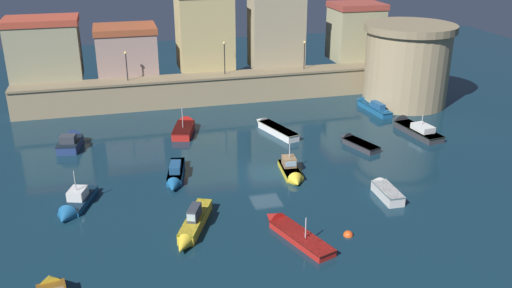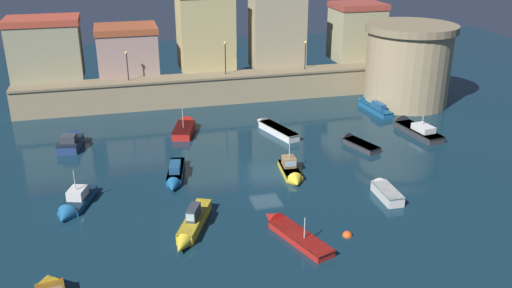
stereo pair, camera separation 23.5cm
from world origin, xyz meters
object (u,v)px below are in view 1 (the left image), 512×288
at_px(moored_boat_5, 292,172).
at_px(moored_boat_7, 185,127).
at_px(moored_boat_0, 384,190).
at_px(moored_boat_1, 175,175).
at_px(mooring_buoy_0, 348,235).
at_px(quay_lamp_1, 224,53).
at_px(moored_boat_12, 291,230).
at_px(moored_boat_9, 355,142).
at_px(moored_boat_11, 74,205).
at_px(quay_lamp_2, 305,50).
at_px(moored_boat_4, 412,127).
at_px(moored_boat_10, 273,128).
at_px(moored_boat_6, 371,106).
at_px(moored_boat_8, 71,141).
at_px(fortress_tower, 407,64).
at_px(quay_lamp_0, 126,61).

xyz_separation_m(moored_boat_5, moored_boat_7, (-7.29, 13.08, 0.03)).
distance_m(moored_boat_0, moored_boat_7, 22.54).
distance_m(moored_boat_1, mooring_buoy_0, 15.86).
height_order(moored_boat_1, moored_boat_5, moored_boat_5).
xyz_separation_m(quay_lamp_1, moored_boat_5, (1.18, -22.02, -5.48)).
bearing_deg(moored_boat_12, moored_boat_9, -57.83).
height_order(quay_lamp_1, moored_boat_11, quay_lamp_1).
bearing_deg(moored_boat_5, quay_lamp_2, 163.38).
bearing_deg(moored_boat_4, quay_lamp_1, 40.05).
bearing_deg(moored_boat_0, moored_boat_10, 17.23).
distance_m(moored_boat_6, moored_boat_8, 32.83).
bearing_deg(moored_boat_12, moored_boat_1, 12.14).
bearing_deg(quay_lamp_2, moored_boat_11, -138.19).
relative_size(fortress_tower, mooring_buoy_0, 15.05).
distance_m(fortress_tower, quay_lamp_0, 32.07).
height_order(moored_boat_9, moored_boat_11, moored_boat_11).
height_order(moored_boat_4, moored_boat_10, moored_boat_4).
xyz_separation_m(moored_boat_7, moored_boat_12, (4.31, -21.97, -0.15)).
height_order(moored_boat_5, moored_boat_9, moored_boat_5).
xyz_separation_m(fortress_tower, quay_lamp_2, (-10.49, 5.94, 0.91)).
height_order(moored_boat_4, mooring_buoy_0, moored_boat_4).
bearing_deg(fortress_tower, mooring_buoy_0, -125.00).
xyz_separation_m(moored_boat_6, mooring_buoy_0, (-13.54, -24.91, -0.41)).
relative_size(moored_boat_6, moored_boat_8, 1.49).
height_order(quay_lamp_2, moored_boat_6, quay_lamp_2).
bearing_deg(moored_boat_9, moored_boat_5, 103.58).
bearing_deg(moored_boat_10, quay_lamp_1, -4.61).
xyz_separation_m(fortress_tower, quay_lamp_1, (-20.31, 5.94, 1.15)).
bearing_deg(quay_lamp_0, moored_boat_5, -60.68).
height_order(quay_lamp_2, moored_boat_1, quay_lamp_2).
bearing_deg(moored_boat_11, quay_lamp_2, 150.28).
distance_m(quay_lamp_2, moored_boat_8, 29.34).
height_order(moored_boat_5, moored_boat_7, moored_boat_7).
height_order(moored_boat_8, moored_boat_12, moored_boat_12).
distance_m(quay_lamp_2, moored_boat_4, 17.10).
xyz_separation_m(quay_lamp_1, moored_boat_4, (16.48, -14.87, -5.45)).
xyz_separation_m(moored_boat_7, moored_boat_8, (-11.06, -1.38, 0.10)).
height_order(quay_lamp_0, moored_boat_7, quay_lamp_0).
bearing_deg(quay_lamp_1, moored_boat_11, -124.97).
height_order(moored_boat_6, moored_boat_12, moored_boat_12).
distance_m(moored_boat_12, mooring_buoy_0, 3.97).
bearing_deg(moored_boat_7, moored_boat_9, -101.31).
relative_size(quay_lamp_2, moored_boat_5, 0.70).
bearing_deg(fortress_tower, moored_boat_10, -162.96).
distance_m(moored_boat_7, moored_boat_12, 22.39).
xyz_separation_m(quay_lamp_2, moored_boat_10, (-7.17, -11.35, -5.24)).
height_order(moored_boat_9, moored_boat_12, moored_boat_12).
bearing_deg(moored_boat_0, moored_boat_7, 37.39).
xyz_separation_m(moored_boat_1, moored_boat_11, (-7.98, -3.30, -0.06)).
bearing_deg(mooring_buoy_0, moored_boat_9, 64.45).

